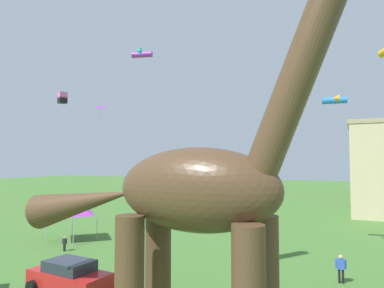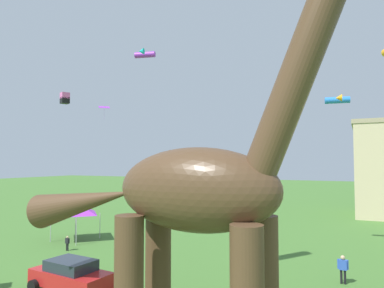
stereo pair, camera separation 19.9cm
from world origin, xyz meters
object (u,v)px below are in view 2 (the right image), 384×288
Objects in this scene: festival_canopy_tent at (76,209)px; kite_high_right at (104,107)px; person_vendor_side at (343,267)px; dinosaur_sculpture at (194,190)px; person_photographer at (67,242)px; parked_sedan_left at (71,275)px; kite_trailing at (144,54)px; kite_mid_right at (338,100)px; kite_high_left at (65,98)px.

kite_high_right is (-5.27, 9.60, 10.09)m from festival_canopy_tent.
festival_canopy_tent is at bearing -75.71° from person_vendor_side.
dinosaur_sculpture is 16.47m from person_photographer.
dinosaur_sculpture reaches higher than parked_sedan_left.
kite_high_right is (-20.98, 20.19, 7.26)m from dinosaur_sculpture.
kite_high_right reaches higher than person_vendor_side.
kite_trailing reaches higher than parked_sedan_left.
parked_sedan_left is 20.61m from kite_mid_right.
kite_high_left is (-4.20, 3.47, 9.67)m from parked_sedan_left.
parked_sedan_left is at bearing 155.46° from person_photographer.
festival_canopy_tent is at bearing -36.32° from person_photographer.
parked_sedan_left is 4.15× the size of person_photographer.
kite_trailing is at bearing 100.60° from kite_high_left.
person_photographer is at bearing -155.83° from kite_mid_right.
person_photographer is 0.48× the size of kite_trailing.
kite_mid_right is (11.56, 13.81, 10.02)m from parked_sedan_left.
dinosaur_sculpture is 17.07m from kite_mid_right.
kite_high_left is (2.38, -12.74, -6.81)m from kite_trailing.
kite_trailing is at bearing -17.19° from kite_high_right.
kite_mid_right is (19.67, 5.10, 8.28)m from festival_canopy_tent.
parked_sedan_left is 2.71× the size of kite_high_right.
kite_high_left reaches higher than person_photographer.
festival_canopy_tent is at bearing 126.79° from kite_high_left.
dinosaur_sculpture reaches higher than person_vendor_side.
kite_mid_right is (3.97, 15.68, 5.45)m from dinosaur_sculpture.
kite_high_right reaches higher than kite_high_left.
dinosaur_sculpture is at bearing -51.91° from kite_trailing.
kite_trailing is (-6.58, 16.21, 16.49)m from parked_sedan_left.
kite_high_left reaches higher than festival_canopy_tent.
kite_mid_right is at bearing 48.59° from dinosaur_sculpture.
person_photographer is (-6.15, 5.86, -0.17)m from parked_sedan_left.
person_photographer is 18.74m from kite_high_right.
dinosaur_sculpture is 30.00m from kite_high_right.
person_vendor_side is 19.14m from kite_high_left.
parked_sedan_left is 8.50m from person_photographer.
person_vendor_side is 30.16m from kite_high_right.
person_vendor_side is 26.43m from kite_trailing.
dinosaur_sculpture is 3.42× the size of parked_sedan_left.
festival_canopy_tent is (-15.71, 10.59, -2.83)m from dinosaur_sculpture.
kite_high_right is at bearing 131.20° from parked_sedan_left.
kite_mid_right is at bearing -157.26° from person_vendor_side.
person_photographer is at bearing 141.41° from parked_sedan_left.
kite_high_left is (3.92, -5.24, 7.93)m from festival_canopy_tent.
person_vendor_side is 2.08× the size of kite_high_left.
dinosaur_sculpture is 10.12× the size of person_vendor_side.
kite_trailing is at bearing 78.42° from festival_canopy_tent.
person_photographer is 0.71× the size of person_vendor_side.
festival_canopy_tent is (-20.10, 1.70, 1.66)m from person_vendor_side.
kite_mid_right reaches higher than kite_high_left.
person_vendor_side is (4.40, 8.89, -4.49)m from dinosaur_sculpture.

